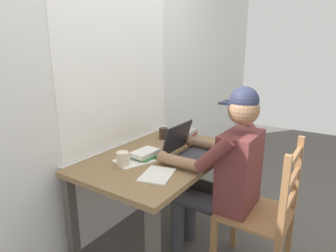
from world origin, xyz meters
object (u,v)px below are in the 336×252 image
object	(u,v)px
wooden_chair	(264,214)
coffee_mug_white	(123,159)
book_stack_main	(187,135)
laptop	(188,149)
coffee_mug_dark	(164,133)
computer_mouse	(210,146)
book_stack_side	(145,154)
seated_person	(224,170)
desk	(161,168)

from	to	relation	value
wooden_chair	coffee_mug_white	world-z (taller)	wooden_chair
wooden_chair	book_stack_main	size ratio (longest dim) A/B	4.82
wooden_chair	laptop	world-z (taller)	laptop
coffee_mug_white	wooden_chair	bearing A→B (deg)	-66.53
coffee_mug_white	book_stack_main	bearing A→B (deg)	-5.24
coffee_mug_dark	computer_mouse	bearing A→B (deg)	-90.39
coffee_mug_white	book_stack_side	xyz separation A→B (m)	(0.19, -0.03, -0.02)
seated_person	coffee_mug_white	xyz separation A→B (m)	(-0.36, 0.55, 0.08)
wooden_chair	laptop	bearing A→B (deg)	87.58
desk	book_stack_side	xyz separation A→B (m)	(-0.10, 0.06, 0.13)
wooden_chair	coffee_mug_dark	distance (m)	1.03
coffee_mug_dark	book_stack_side	world-z (taller)	coffee_mug_dark
coffee_mug_white	coffee_mug_dark	distance (m)	0.65
wooden_chair	computer_mouse	xyz separation A→B (m)	(0.27, 0.51, 0.27)
seated_person	book_stack_side	bearing A→B (deg)	107.71
desk	computer_mouse	distance (m)	0.42
laptop	book_stack_main	xyz separation A→B (m)	(0.33, 0.20, -0.01)
desk	book_stack_side	bearing A→B (deg)	148.39
coffee_mug_dark	laptop	bearing A→B (deg)	-123.60
desk	coffee_mug_dark	bearing A→B (deg)	31.29
laptop	wooden_chair	bearing A→B (deg)	-92.42
computer_mouse	seated_person	bearing A→B (deg)	-140.25
desk	wooden_chair	world-z (taller)	wooden_chair
laptop	coffee_mug_white	bearing A→B (deg)	145.51
desk	coffee_mug_white	world-z (taller)	coffee_mug_white
desk	coffee_mug_white	size ratio (longest dim) A/B	10.13
desk	computer_mouse	size ratio (longest dim) A/B	12.07
laptop	book_stack_main	size ratio (longest dim) A/B	1.70
book_stack_side	laptop	bearing A→B (deg)	-51.00
wooden_chair	coffee_mug_dark	xyz separation A→B (m)	(0.27, 0.94, 0.30)
wooden_chair	coffee_mug_white	xyz separation A→B (m)	(-0.36, 0.83, 0.30)
desk	laptop	bearing A→B (deg)	-62.98
computer_mouse	coffee_mug_dark	xyz separation A→B (m)	(0.00, 0.44, 0.03)
computer_mouse	desk	bearing A→B (deg)	145.34
wooden_chair	coffee_mug_dark	bearing A→B (deg)	73.78
desk	book_stack_side	size ratio (longest dim) A/B	5.90
wooden_chair	coffee_mug_white	bearing A→B (deg)	113.47
computer_mouse	book_stack_side	xyz separation A→B (m)	(-0.44, 0.30, 0.01)
desk	computer_mouse	bearing A→B (deg)	-34.66
seated_person	book_stack_main	size ratio (longest dim) A/B	6.39
book_stack_side	computer_mouse	bearing A→B (deg)	-33.96
wooden_chair	laptop	size ratio (longest dim) A/B	2.84
seated_person	coffee_mug_dark	world-z (taller)	seated_person
book_stack_main	book_stack_side	distance (m)	0.52
laptop	coffee_mug_white	size ratio (longest dim) A/B	2.77
coffee_mug_white	coffee_mug_dark	world-z (taller)	coffee_mug_white
book_stack_main	laptop	bearing A→B (deg)	-149.21
wooden_chair	book_stack_main	xyz separation A→B (m)	(0.36, 0.77, 0.30)
computer_mouse	coffee_mug_white	bearing A→B (deg)	152.86
wooden_chair	book_stack_side	bearing A→B (deg)	101.73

